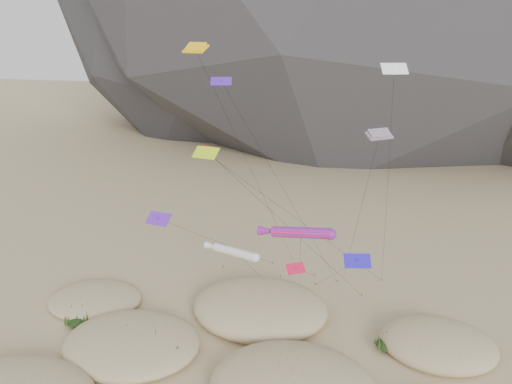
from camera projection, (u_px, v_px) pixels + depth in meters
dunes at (226, 373)px, 43.26m from camera, size 47.34×35.19×3.85m
kite_stakes at (310, 277)px, 61.51m from camera, size 20.02×5.80×0.30m
rainbow_tube_kite at (298, 233)px, 45.46m from camera, size 7.41×11.62×12.36m
white_tube_kite at (233, 252)px, 43.03m from camera, size 5.73×15.19×11.52m
orange_parafoil at (197, 51)px, 46.60m from camera, size 10.28×11.85×28.09m
multi_parafoil at (379, 137)px, 42.78m from camera, size 4.20×14.43×21.13m
delta_kites at (259, 177)px, 44.56m from camera, size 24.17×23.14×26.45m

